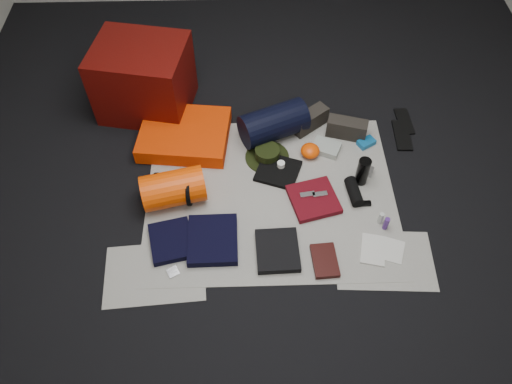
{
  "coord_description": "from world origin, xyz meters",
  "views": [
    {
      "loc": [
        -0.15,
        -1.93,
        2.61
      ],
      "look_at": [
        -0.1,
        -0.05,
        0.1
      ],
      "focal_mm": 35.0,
      "sensor_mm": 36.0,
      "label": 1
    }
  ],
  "objects_px": {
    "red_cabinet": "(144,79)",
    "water_bottle": "(363,171)",
    "sleeping_pad": "(185,134)",
    "compact_camera": "(365,170)",
    "navy_duffel": "(274,123)",
    "paperback_book": "(325,261)",
    "stuff_sack": "(173,189)"
  },
  "relations": [
    {
      "from": "stuff_sack",
      "to": "red_cabinet",
      "type": "bearing_deg",
      "value": 106.1
    },
    {
      "from": "sleeping_pad",
      "to": "compact_camera",
      "type": "distance_m",
      "value": 1.26
    },
    {
      "from": "red_cabinet",
      "to": "compact_camera",
      "type": "relative_size",
      "value": 5.83
    },
    {
      "from": "navy_duffel",
      "to": "compact_camera",
      "type": "distance_m",
      "value": 0.7
    },
    {
      "from": "water_bottle",
      "to": "paperback_book",
      "type": "distance_m",
      "value": 0.68
    },
    {
      "from": "water_bottle",
      "to": "paperback_book",
      "type": "xyz_separation_m",
      "value": [
        -0.3,
        -0.6,
        -0.09
      ]
    },
    {
      "from": "water_bottle",
      "to": "sleeping_pad",
      "type": "bearing_deg",
      "value": 161.04
    },
    {
      "from": "sleeping_pad",
      "to": "paperback_book",
      "type": "xyz_separation_m",
      "value": [
        0.88,
        -1.0,
        -0.04
      ]
    },
    {
      "from": "navy_duffel",
      "to": "stuff_sack",
      "type": "bearing_deg",
      "value": -163.72
    },
    {
      "from": "water_bottle",
      "to": "paperback_book",
      "type": "height_order",
      "value": "water_bottle"
    },
    {
      "from": "red_cabinet",
      "to": "water_bottle",
      "type": "distance_m",
      "value": 1.66
    },
    {
      "from": "sleeping_pad",
      "to": "red_cabinet",
      "type": "bearing_deg",
      "value": 128.73
    },
    {
      "from": "sleeping_pad",
      "to": "navy_duffel",
      "type": "bearing_deg",
      "value": 2.55
    },
    {
      "from": "sleeping_pad",
      "to": "compact_camera",
      "type": "bearing_deg",
      "value": -15.13
    },
    {
      "from": "red_cabinet",
      "to": "sleeping_pad",
      "type": "xyz_separation_m",
      "value": [
        0.29,
        -0.36,
        -0.2
      ]
    },
    {
      "from": "stuff_sack",
      "to": "compact_camera",
      "type": "height_order",
      "value": "stuff_sack"
    },
    {
      "from": "red_cabinet",
      "to": "paperback_book",
      "type": "bearing_deg",
      "value": -38.52
    },
    {
      "from": "sleeping_pad",
      "to": "water_bottle",
      "type": "height_order",
      "value": "water_bottle"
    },
    {
      "from": "stuff_sack",
      "to": "water_bottle",
      "type": "height_order",
      "value": "stuff_sack"
    },
    {
      "from": "sleeping_pad",
      "to": "navy_duffel",
      "type": "height_order",
      "value": "navy_duffel"
    },
    {
      "from": "compact_camera",
      "to": "navy_duffel",
      "type": "bearing_deg",
      "value": 173.14
    },
    {
      "from": "red_cabinet",
      "to": "water_bottle",
      "type": "relative_size",
      "value": 3.04
    },
    {
      "from": "sleeping_pad",
      "to": "water_bottle",
      "type": "bearing_deg",
      "value": -18.96
    },
    {
      "from": "paperback_book",
      "to": "navy_duffel",
      "type": "bearing_deg",
      "value": 99.72
    },
    {
      "from": "red_cabinet",
      "to": "water_bottle",
      "type": "height_order",
      "value": "red_cabinet"
    },
    {
      "from": "water_bottle",
      "to": "paperback_book",
      "type": "bearing_deg",
      "value": -116.96
    },
    {
      "from": "red_cabinet",
      "to": "navy_duffel",
      "type": "height_order",
      "value": "red_cabinet"
    },
    {
      "from": "navy_duffel",
      "to": "water_bottle",
      "type": "height_order",
      "value": "navy_duffel"
    },
    {
      "from": "sleeping_pad",
      "to": "paperback_book",
      "type": "distance_m",
      "value": 1.33
    },
    {
      "from": "sleeping_pad",
      "to": "stuff_sack",
      "type": "height_order",
      "value": "stuff_sack"
    },
    {
      "from": "red_cabinet",
      "to": "stuff_sack",
      "type": "relative_size",
      "value": 1.6
    },
    {
      "from": "navy_duffel",
      "to": "water_bottle",
      "type": "xyz_separation_m",
      "value": [
        0.56,
        -0.43,
        -0.02
      ]
    }
  ]
}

